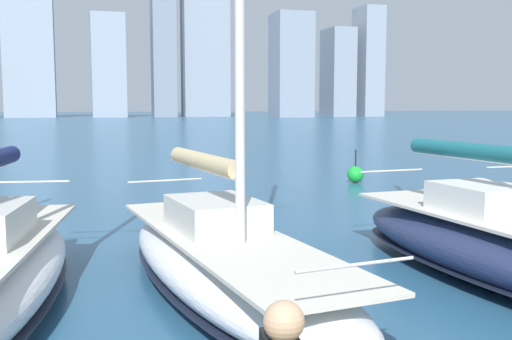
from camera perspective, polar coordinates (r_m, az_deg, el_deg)
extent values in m
cube|color=#8C96A6|center=(179.30, 10.62, 10.05)|extent=(6.08, 9.90, 31.25)
cube|color=#8892A1|center=(174.87, 7.80, 9.15)|extent=(6.91, 10.75, 24.83)
cube|color=gray|center=(164.78, 3.37, 9.90)|extent=(9.85, 10.40, 27.85)
cube|color=#8B95A4|center=(174.24, -4.88, 13.12)|extent=(12.90, 7.77, 48.63)
cube|color=gray|center=(167.76, -8.83, 12.34)|extent=(6.25, 7.05, 42.80)
cube|color=#919BAA|center=(168.24, -13.89, 9.57)|extent=(8.88, 11.19, 27.36)
cube|color=#939DAC|center=(170.85, -20.85, 11.31)|extent=(12.78, 6.83, 39.33)
ellipsoid|color=navy|center=(12.18, 22.00, -7.11)|extent=(2.87, 8.21, 1.16)
ellipsoid|color=black|center=(12.26, 21.94, -8.56)|extent=(2.88, 8.25, 0.10)
cube|color=beige|center=(12.06, 22.12, -4.29)|extent=(2.39, 7.21, 0.06)
cube|color=silver|center=(12.37, 20.68, -2.55)|extent=(1.50, 1.87, 0.55)
cylinder|color=silver|center=(12.74, 19.05, 1.27)|extent=(0.36, 3.39, 0.12)
cylinder|color=#19606B|center=(12.73, 19.06, 1.80)|extent=(0.54, 3.13, 0.32)
cylinder|color=silver|center=(14.84, 12.80, -0.07)|extent=(1.72, 0.16, 0.04)
ellipsoid|color=white|center=(10.46, -2.86, -9.25)|extent=(3.46, 9.00, 1.01)
ellipsoid|color=black|center=(10.54, -2.85, -10.70)|extent=(3.48, 9.04, 0.10)
cube|color=beige|center=(10.33, -2.87, -6.40)|extent=(2.91, 7.90, 0.06)
cube|color=silver|center=(10.75, -3.87, -4.24)|extent=(1.63, 2.10, 0.55)
cylinder|color=silver|center=(11.26, -5.03, 0.21)|extent=(0.61, 3.67, 0.12)
cylinder|color=#C6B284|center=(11.25, -5.04, 0.81)|extent=(0.77, 3.40, 0.32)
cylinder|color=silver|center=(6.69, 9.54, -8.89)|extent=(1.50, 0.24, 0.04)
cylinder|color=silver|center=(13.95, -8.62, -1.00)|extent=(1.73, 0.27, 0.04)
cylinder|color=silver|center=(13.57, -20.98, -1.07)|extent=(1.83, 0.30, 0.04)
sphere|color=tan|center=(3.27, 2.67, -14.19)|extent=(0.22, 0.22, 0.22)
sphere|color=green|center=(25.86, 9.44, -0.40)|extent=(0.70, 0.70, 0.70)
cylinder|color=black|center=(25.79, 9.47, 1.14)|extent=(0.06, 0.06, 0.70)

